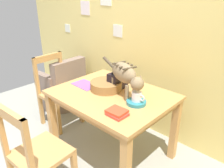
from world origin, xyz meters
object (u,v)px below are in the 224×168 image
Objects in this scene: dining_table at (112,101)px; wicker_basket at (106,85)px; wooden_chair_far at (58,92)px; magazine at (85,85)px; saucer_bowl at (136,102)px; coffee_mug at (137,97)px; wicker_armchair at (62,89)px; cat at (125,75)px; book_stack at (117,113)px; toaster at (118,81)px; wooden_chair_near at (36,154)px.

dining_table is 0.18m from wicker_basket.
magazine is at bearing 85.10° from wooden_chair_far.
dining_table is 6.33× the size of saucer_bowl.
wicker_armchair is at bearing 170.08° from coffee_mug.
book_stack is at bearing 46.26° from cat.
dining_table is 5.70× the size of toaster.
wooden_chair_near is at bearing 2.78° from cat.
book_stack is at bearing 76.32° from wooden_chair_far.
saucer_bowl is 1.37× the size of coffee_mug.
book_stack is at bearing -89.38° from saucer_bowl.
wooden_chair_far is at bearing -70.27° from cat.
wooden_chair_far is at bearing 133.22° from wooden_chair_near.
cat reaches higher than wicker_basket.
toaster is at bearing 158.31° from saucer_bowl.
toaster is (-0.04, 0.13, 0.18)m from dining_table.
dining_table is at bearing -104.20° from wicker_armchair.
cat is 3.59× the size of saucer_bowl.
wooden_chair_far is at bearing -170.43° from toaster.
wooden_chair_far is (-0.60, 0.03, -0.29)m from magazine.
dining_table is 1.76× the size of cat.
wicker_armchair is (-1.62, 0.28, -0.48)m from saucer_bowl.
wooden_chair_near is (-0.03, -0.96, -0.37)m from toaster.
cat reaches higher than coffee_mug.
toaster is at bearing -100.58° from cat.
coffee_mug is 0.17× the size of wicker_armchair.
cat is 3.23× the size of toaster.
wooden_chair_far reaches higher than wicker_armchair.
saucer_bowl is (0.18, -0.05, -0.20)m from cat.
cat is at bearing 119.98° from book_stack.
wicker_basket is (-0.42, 0.30, 0.02)m from book_stack.
wooden_chair_near is (0.03, -0.85, -0.33)m from wicker_basket.
wooden_chair_near is at bearing -134.13° from wicker_armchair.
toaster is (0.31, 0.18, 0.08)m from magazine.
toaster reaches higher than wicker_armchair.
wooden_chair_far is (-0.88, 0.80, 0.00)m from wooden_chair_near.
wooden_chair_far reaches higher than saucer_bowl.
magazine is 0.36× the size of wicker_armchair.
cat is at bearing 164.01° from coffee_mug.
cat reaches higher than wooden_chair_near.
dining_table is 1.23× the size of wooden_chair_far.
coffee_mug is at bearing -102.34° from wicker_armchair.
coffee_mug is (0.31, -0.01, 0.17)m from dining_table.
wooden_chair_far reaches higher than book_stack.
cat reaches higher than book_stack.
dining_table is 0.22m from toaster.
cat is at bearing 72.26° from wooden_chair_near.
saucer_bowl is at bearing 180.00° from coffee_mug.
dining_table is 1.39m from wicker_armchair.
coffee_mug reaches higher than dining_table.
saucer_bowl is 0.23× the size of wicker_armchair.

